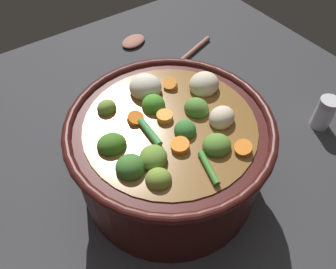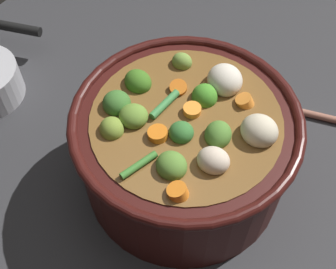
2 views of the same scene
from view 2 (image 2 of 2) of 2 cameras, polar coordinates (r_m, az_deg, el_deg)
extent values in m
plane|color=#2D2D30|center=(0.72, 1.91, -5.21)|extent=(1.10, 1.10, 0.00)
cylinder|color=#38110F|center=(0.65, 2.08, -2.00)|extent=(0.30, 0.30, 0.15)
torus|color=#38110F|center=(0.59, 2.29, 1.87)|extent=(0.31, 0.31, 0.01)
cylinder|color=brown|center=(0.65, 2.10, -1.73)|extent=(0.26, 0.26, 0.14)
ellipsoid|color=#428C27|center=(0.61, 4.48, 4.85)|extent=(0.05, 0.05, 0.04)
ellipsoid|color=olive|center=(0.59, -4.37, 2.29)|extent=(0.05, 0.05, 0.03)
ellipsoid|color=#558131|center=(0.55, 0.44, -3.94)|extent=(0.05, 0.05, 0.03)
ellipsoid|color=#346F30|center=(0.57, 1.68, 0.26)|extent=(0.04, 0.04, 0.03)
ellipsoid|color=#3B6E2C|center=(0.61, -6.47, 3.89)|extent=(0.05, 0.05, 0.03)
ellipsoid|color=olive|center=(0.58, -7.07, 0.69)|extent=(0.05, 0.05, 0.03)
ellipsoid|color=#4D7E2F|center=(0.58, 6.41, 0.09)|extent=(0.04, 0.05, 0.03)
ellipsoid|color=#3C6E1F|center=(0.63, -3.80, 6.61)|extent=(0.05, 0.04, 0.03)
ellipsoid|color=olive|center=(0.66, 1.77, 9.13)|extent=(0.03, 0.03, 0.03)
cylinder|color=orange|center=(0.62, 1.31, 5.80)|extent=(0.03, 0.03, 0.02)
cylinder|color=orange|center=(0.53, 1.26, -7.31)|extent=(0.03, 0.03, 0.02)
cylinder|color=orange|center=(0.62, 9.63, 4.05)|extent=(0.03, 0.03, 0.02)
cylinder|color=orange|center=(0.60, 3.05, 2.96)|extent=(0.03, 0.03, 0.01)
cylinder|color=orange|center=(0.57, -1.27, -0.06)|extent=(0.03, 0.03, 0.02)
ellipsoid|color=beige|center=(0.58, 11.41, 0.47)|extent=(0.05, 0.05, 0.04)
ellipsoid|color=beige|center=(0.63, 7.15, 6.79)|extent=(0.07, 0.07, 0.04)
ellipsoid|color=beige|center=(0.55, 5.73, -3.28)|extent=(0.05, 0.04, 0.03)
cylinder|color=#3E7F30|center=(0.55, -3.71, -3.85)|extent=(0.02, 0.05, 0.01)
cylinder|color=#3F8845|center=(0.60, -0.51, 3.74)|extent=(0.01, 0.05, 0.01)
cylinder|color=black|center=(0.91, -19.10, 12.67)|extent=(0.11, 0.06, 0.02)
camera|label=1|loc=(0.40, -50.23, 21.01)|focal=35.68mm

